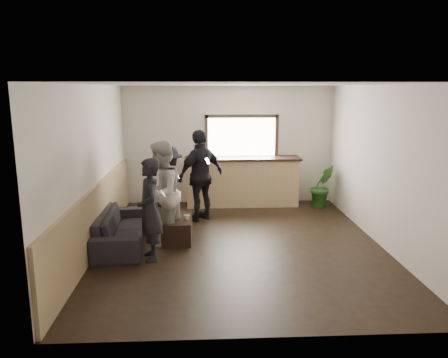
{
  "coord_description": "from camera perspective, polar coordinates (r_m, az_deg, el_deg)",
  "views": [
    {
      "loc": [
        -0.64,
        -7.39,
        2.74
      ],
      "look_at": [
        -0.25,
        0.4,
        1.11
      ],
      "focal_mm": 35.0,
      "sensor_mm": 36.0,
      "label": 1
    }
  ],
  "objects": [
    {
      "name": "bar_counter",
      "position": [
        10.34,
        2.39,
        0.08
      ],
      "size": [
        2.7,
        0.68,
        2.13
      ],
      "color": "tan",
      "rests_on": "ground"
    },
    {
      "name": "coffee_table",
      "position": [
        8.12,
        -6.08,
        -6.45
      ],
      "size": [
        0.52,
        0.93,
        0.41
      ],
      "primitive_type": "cube",
      "rotation": [
        0.0,
        0.0,
        -0.01
      ],
      "color": "black",
      "rests_on": "ground"
    },
    {
      "name": "person_d",
      "position": [
        9.09,
        -3.04,
        0.46
      ],
      "size": [
        1.16,
        1.07,
        1.91
      ],
      "rotation": [
        0.0,
        0.0,
        -2.46
      ],
      "color": "black",
      "rests_on": "ground"
    },
    {
      "name": "ground",
      "position": [
        7.9,
        1.96,
        -8.49
      ],
      "size": [
        5.0,
        6.0,
        0.01
      ],
      "primitive_type": "cube",
      "color": "black"
    },
    {
      "name": "cup_a",
      "position": [
        8.19,
        -6.42,
        -4.4
      ],
      "size": [
        0.18,
        0.18,
        0.1
      ],
      "primitive_type": "imported",
      "rotation": [
        0.0,
        0.0,
        3.71
      ],
      "color": "silver",
      "rests_on": "coffee_table"
    },
    {
      "name": "potted_plant",
      "position": [
        10.44,
        12.69,
        -0.92
      ],
      "size": [
        0.61,
        0.52,
        0.99
      ],
      "primitive_type": "imported",
      "rotation": [
        0.0,
        0.0,
        0.17
      ],
      "color": "#2D6623",
      "rests_on": "ground"
    },
    {
      "name": "person_c",
      "position": [
        8.82,
        -7.33,
        -0.89
      ],
      "size": [
        0.79,
        1.15,
        1.63
      ],
      "rotation": [
        0.0,
        0.0,
        -1.76
      ],
      "color": "black",
      "rests_on": "ground"
    },
    {
      "name": "person_b",
      "position": [
        7.75,
        -8.18,
        -1.85
      ],
      "size": [
        0.92,
        1.06,
        1.85
      ],
      "rotation": [
        0.0,
        0.0,
        -1.85
      ],
      "color": "#BCB5AA",
      "rests_on": "ground"
    },
    {
      "name": "cup_b",
      "position": [
        7.91,
        -4.89,
        -5.01
      ],
      "size": [
        0.14,
        0.14,
        0.09
      ],
      "primitive_type": "imported",
      "rotation": [
        0.0,
        0.0,
        5.77
      ],
      "color": "silver",
      "rests_on": "coffee_table"
    },
    {
      "name": "room_shell",
      "position": [
        7.5,
        -3.58,
        2.01
      ],
      "size": [
        5.01,
        6.01,
        2.8
      ],
      "color": "silver",
      "rests_on": "ground"
    },
    {
      "name": "sofa",
      "position": [
        8.03,
        -13.32,
        -6.24
      ],
      "size": [
        0.93,
        2.08,
        0.59
      ],
      "primitive_type": "imported",
      "rotation": [
        0.0,
        0.0,
        1.64
      ],
      "color": "black",
      "rests_on": "ground"
    },
    {
      "name": "person_a",
      "position": [
        7.09,
        -9.71,
        -3.99
      ],
      "size": [
        0.55,
        0.69,
        1.66
      ],
      "rotation": [
        0.0,
        0.0,
        -1.3
      ],
      "color": "black",
      "rests_on": "ground"
    }
  ]
}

